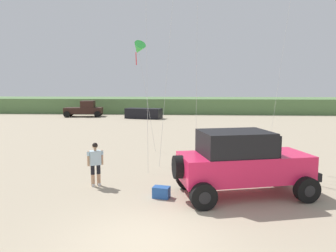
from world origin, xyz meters
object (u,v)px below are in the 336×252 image
(person_watching, at_px, (95,162))
(kite_white_parafoil, at_px, (138,49))
(distant_sedan, at_px, (144,113))
(cooler_box, at_px, (161,192))
(distant_pickup, at_px, (85,109))
(jeep, at_px, (242,161))

(person_watching, relative_size, kite_white_parafoil, 0.25)
(distant_sedan, bearing_deg, cooler_box, -66.59)
(cooler_box, height_order, kite_white_parafoil, kite_white_parafoil)
(person_watching, height_order, kite_white_parafoil, kite_white_parafoil)
(distant_sedan, bearing_deg, person_watching, -71.86)
(distant_pickup, bearing_deg, distant_sedan, -13.54)
(person_watching, bearing_deg, distant_sedan, 93.97)
(cooler_box, xyz_separation_m, distant_pickup, (-12.10, 28.81, 0.75))
(jeep, bearing_deg, person_watching, 172.31)
(person_watching, xyz_separation_m, kite_white_parafoil, (0.44, 8.04, 5.09))
(jeep, distance_m, distant_sedan, 27.49)
(distant_pickup, relative_size, distant_sedan, 1.14)
(person_watching, distance_m, cooler_box, 2.93)
(kite_white_parafoil, bearing_deg, jeep, -60.73)
(distant_pickup, xyz_separation_m, kite_white_parafoil, (9.95, -19.63, 5.09))
(distant_pickup, height_order, kite_white_parafoil, kite_white_parafoil)
(person_watching, xyz_separation_m, distant_pickup, (-9.50, 27.67, 0.00))
(kite_white_parafoil, bearing_deg, cooler_box, -76.78)
(jeep, height_order, distant_pickup, jeep)
(person_watching, relative_size, distant_pickup, 0.35)
(jeep, bearing_deg, cooler_box, -171.32)
(distant_sedan, bearing_deg, distant_pickup, -179.38)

